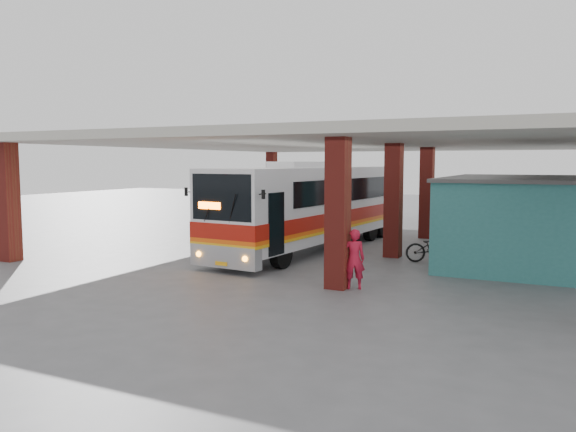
% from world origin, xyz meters
% --- Properties ---
extents(ground, '(90.00, 90.00, 0.00)m').
position_xyz_m(ground, '(0.00, 0.00, 0.00)').
color(ground, '#515154').
rests_on(ground, ground).
extents(brick_columns, '(20.10, 21.60, 4.35)m').
position_xyz_m(brick_columns, '(1.43, 5.00, 2.17)').
color(brick_columns, maroon).
rests_on(brick_columns, ground).
extents(canopy_roof, '(21.00, 23.00, 0.30)m').
position_xyz_m(canopy_roof, '(0.50, 6.50, 4.50)').
color(canopy_roof, beige).
rests_on(canopy_roof, brick_columns).
extents(shop_building, '(5.20, 8.20, 3.11)m').
position_xyz_m(shop_building, '(7.49, 4.00, 1.56)').
color(shop_building, '#2D7170').
rests_on(shop_building, ground).
extents(coach_bus, '(3.68, 12.73, 3.66)m').
position_xyz_m(coach_bus, '(-0.56, 3.40, 1.82)').
color(coach_bus, silver).
rests_on(coach_bus, ground).
extents(motorcycle, '(2.19, 1.40, 1.09)m').
position_xyz_m(motorcycle, '(4.70, 2.47, 0.54)').
color(motorcycle, black).
rests_on(motorcycle, ground).
extents(pedestrian, '(0.75, 0.65, 1.74)m').
position_xyz_m(pedestrian, '(3.46, -2.89, 0.87)').
color(pedestrian, red).
rests_on(pedestrian, ground).
extents(red_chair, '(0.40, 0.40, 0.74)m').
position_xyz_m(red_chair, '(4.36, 6.16, 0.34)').
color(red_chair, red).
rests_on(red_chair, ground).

